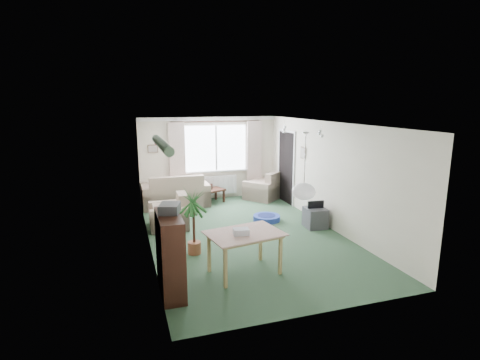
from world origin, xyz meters
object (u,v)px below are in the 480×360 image
object	(u,v)px
bookshelf	(170,254)
tv_cube	(315,218)
houseplant	(194,222)
pet_bed	(267,218)
armchair_left	(168,211)
coffee_table	(209,196)
sofa	(175,190)
armchair_corner	(263,185)
dining_table	(244,253)

from	to	relation	value
bookshelf	tv_cube	size ratio (longest dim) A/B	2.44
houseplant	pet_bed	bearing A→B (deg)	35.26
houseplant	tv_cube	xyz separation A→B (m)	(2.93, 0.66, -0.40)
armchair_left	coffee_table	xyz separation A→B (m)	(1.35, 1.76, -0.20)
sofa	armchair_corner	size ratio (longest dim) A/B	1.98
houseplant	sofa	bearing A→B (deg)	87.63
sofa	tv_cube	size ratio (longest dim) A/B	3.60
sofa	bookshelf	bearing A→B (deg)	81.08
houseplant	tv_cube	size ratio (longest dim) A/B	2.51
coffee_table	pet_bed	bearing A→B (deg)	-63.97
armchair_corner	dining_table	size ratio (longest dim) A/B	0.82
coffee_table	bookshelf	size ratio (longest dim) A/B	0.71
armchair_left	pet_bed	xyz separation A→B (m)	(2.32, -0.22, -0.33)
armchair_corner	houseplant	world-z (taller)	houseplant
coffee_table	houseplant	bearing A→B (deg)	-107.50
pet_bed	dining_table	bearing A→B (deg)	-119.19
coffee_table	tv_cube	bearing A→B (deg)	-56.31
houseplant	tv_cube	bearing A→B (deg)	12.69
armchair_corner	bookshelf	distance (m)	5.79
bookshelf	coffee_table	bearing A→B (deg)	70.48
coffee_table	dining_table	distance (m)	4.52
tv_cube	armchair_corner	bearing A→B (deg)	99.40
armchair_corner	armchair_left	xyz separation A→B (m)	(-2.98, -1.75, -0.01)
tv_cube	houseplant	bearing A→B (deg)	-162.55
houseplant	tv_cube	world-z (taller)	houseplant
armchair_corner	dining_table	world-z (taller)	armchair_corner
armchair_corner	bookshelf	size ratio (longest dim) A/B	0.74
tv_cube	pet_bed	size ratio (longest dim) A/B	0.77
dining_table	tv_cube	size ratio (longest dim) A/B	2.23
armchair_left	pet_bed	distance (m)	2.35
houseplant	pet_bed	xyz separation A→B (m)	(2.05, 1.45, -0.56)
armchair_left	coffee_table	distance (m)	2.23
dining_table	tv_cube	bearing A→B (deg)	37.04
tv_cube	dining_table	bearing A→B (deg)	-138.21
sofa	tv_cube	distance (m)	3.95
bookshelf	armchair_corner	bearing A→B (deg)	55.16
sofa	armchair_corner	xyz separation A→B (m)	(2.56, -0.02, -0.04)
bookshelf	sofa	bearing A→B (deg)	81.12
sofa	dining_table	bearing A→B (deg)	96.42
coffee_table	bookshelf	xyz separation A→B (m)	(-1.69, -4.75, 0.41)
armchair_corner	bookshelf	bearing A→B (deg)	15.64
armchair_corner	bookshelf	xyz separation A→B (m)	(-3.31, -4.75, 0.20)
coffee_table	tv_cube	distance (m)	3.33
armchair_corner	dining_table	xyz separation A→B (m)	(-2.06, -4.49, -0.06)
bookshelf	pet_bed	bearing A→B (deg)	46.24
bookshelf	pet_bed	world-z (taller)	bookshelf
armchair_left	houseplant	xyz separation A→B (m)	(0.27, -1.67, 0.23)
armchair_corner	bookshelf	world-z (taller)	bookshelf
sofa	houseplant	bearing A→B (deg)	87.69
armchair_left	houseplant	size ratio (longest dim) A/B	0.70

